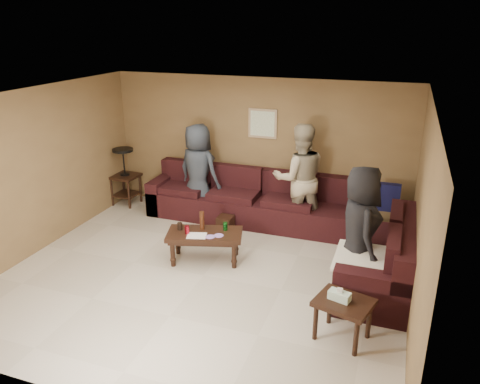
{
  "coord_description": "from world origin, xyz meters",
  "views": [
    {
      "loc": [
        2.43,
        -5.32,
        3.42
      ],
      "look_at": [
        0.25,
        0.85,
        1.0
      ],
      "focal_mm": 35.0,
      "sensor_mm": 36.0,
      "label": 1
    }
  ],
  "objects": [
    {
      "name": "wall_art",
      "position": [
        0.1,
        2.48,
        1.7
      ],
      "size": [
        0.52,
        0.04,
        0.52
      ],
      "color": "tan",
      "rests_on": "ground"
    },
    {
      "name": "waste_bin",
      "position": [
        -0.22,
        1.43,
        0.15
      ],
      "size": [
        0.26,
        0.26,
        0.3
      ],
      "primitive_type": "cube",
      "rotation": [
        0.0,
        0.0,
        -0.03
      ],
      "color": "black",
      "rests_on": "ground"
    },
    {
      "name": "person_left",
      "position": [
        -0.94,
        1.99,
        0.86
      ],
      "size": [
        0.95,
        0.75,
        1.72
      ],
      "primitive_type": "imported",
      "rotation": [
        0.0,
        0.0,
        2.88
      ],
      "color": "#2B323C",
      "rests_on": "ground"
    },
    {
      "name": "side_table_right",
      "position": [
        2.03,
        -0.76,
        0.43
      ],
      "size": [
        0.71,
        0.64,
        0.64
      ],
      "rotation": [
        0.0,
        0.0,
        -0.28
      ],
      "color": "black",
      "rests_on": "ground"
    },
    {
      "name": "person_right",
      "position": [
        2.06,
        0.42,
        0.85
      ],
      "size": [
        0.8,
        0.97,
        1.71
      ],
      "primitive_type": "imported",
      "rotation": [
        0.0,
        0.0,
        1.93
      ],
      "color": "black",
      "rests_on": "ground"
    },
    {
      "name": "room",
      "position": [
        0.0,
        0.0,
        1.66
      ],
      "size": [
        5.6,
        5.5,
        2.5
      ],
      "color": "beige",
      "rests_on": "ground"
    },
    {
      "name": "person_middle",
      "position": [
        0.9,
        1.98,
        0.93
      ],
      "size": [
        1.11,
        1.01,
        1.86
      ],
      "primitive_type": "imported",
      "rotation": [
        0.0,
        0.0,
        3.56
      ],
      "color": "tan",
      "rests_on": "ground"
    },
    {
      "name": "sectional_sofa",
      "position": [
        0.81,
        1.52,
        0.33
      ],
      "size": [
        4.65,
        2.9,
        0.97
      ],
      "color": "black",
      "rests_on": "ground"
    },
    {
      "name": "end_table_left",
      "position": [
        -2.54,
        2.05,
        0.58
      ],
      "size": [
        0.51,
        0.51,
        1.12
      ],
      "rotation": [
        0.0,
        0.0,
        -0.05
      ],
      "color": "black",
      "rests_on": "ground"
    },
    {
      "name": "coffee_table",
      "position": [
        -0.16,
        0.42,
        0.39
      ],
      "size": [
        1.21,
        0.84,
        0.74
      ],
      "rotation": [
        0.0,
        0.0,
        0.28
      ],
      "color": "black",
      "rests_on": "ground"
    }
  ]
}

